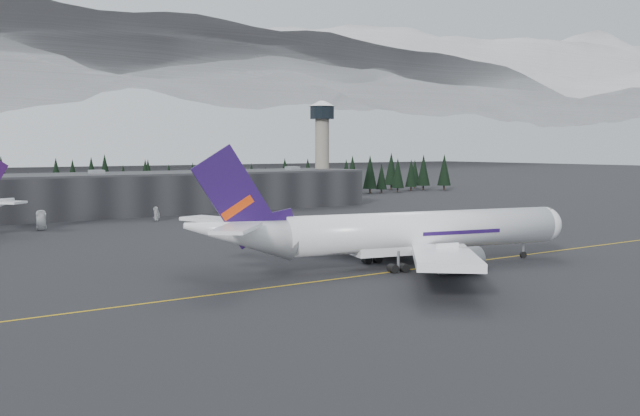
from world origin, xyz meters
TOP-DOWN VIEW (x-y plane):
  - ground at (0.00, 0.00)m, footprint 1400.00×1400.00m
  - taxiline at (0.00, -2.00)m, footprint 400.00×0.40m
  - terminal at (0.00, 125.00)m, footprint 160.00×30.00m
  - control_tower at (75.00, 128.00)m, footprint 10.00×10.00m
  - treeline at (0.00, 162.00)m, footprint 360.00×20.00m
  - jet_main at (2.42, 1.66)m, footprint 70.28×64.19m
  - gse_vehicle_a at (-33.85, 92.95)m, footprint 2.75×5.22m
  - gse_vehicle_b at (-1.70, 98.09)m, footprint 4.18×2.08m

SIDE VIEW (x-z plane):
  - ground at x=0.00m, z-range 0.00..0.00m
  - taxiline at x=0.00m, z-range 0.00..0.02m
  - gse_vehicle_b at x=-1.70m, z-range 0.00..1.37m
  - gse_vehicle_a at x=-33.85m, z-range 0.00..1.40m
  - jet_main at x=2.42m, z-range -4.57..16.38m
  - terminal at x=0.00m, z-range 0.00..12.60m
  - treeline at x=0.00m, z-range 0.00..15.00m
  - control_tower at x=75.00m, z-range 4.56..42.26m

